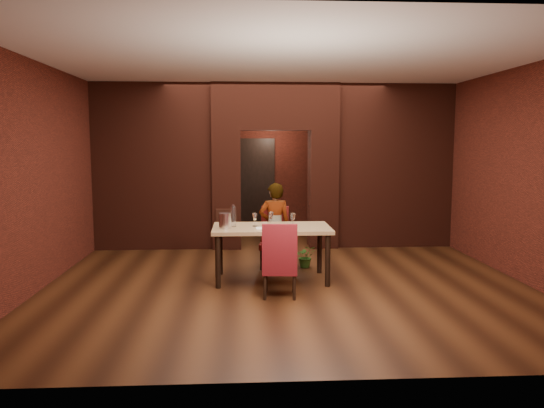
# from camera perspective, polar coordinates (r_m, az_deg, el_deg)

# --- Properties ---
(floor) EXTENTS (8.00, 8.00, 0.00)m
(floor) POSITION_cam_1_polar(r_m,az_deg,el_deg) (8.66, 1.16, -7.19)
(floor) COLOR #412210
(floor) RESTS_ON ground
(ceiling) EXTENTS (7.00, 8.00, 0.04)m
(ceiling) POSITION_cam_1_polar(r_m,az_deg,el_deg) (8.48, 1.21, 14.30)
(ceiling) COLOR silver
(ceiling) RESTS_ON ground
(wall_back) EXTENTS (7.00, 0.04, 3.20)m
(wall_back) POSITION_cam_1_polar(r_m,az_deg,el_deg) (12.41, -0.25, 4.48)
(wall_back) COLOR maroon
(wall_back) RESTS_ON ground
(wall_front) EXTENTS (7.00, 0.04, 3.20)m
(wall_front) POSITION_cam_1_polar(r_m,az_deg,el_deg) (4.45, 5.18, 0.57)
(wall_front) COLOR maroon
(wall_front) RESTS_ON ground
(wall_left) EXTENTS (0.04, 8.00, 3.20)m
(wall_left) POSITION_cam_1_polar(r_m,az_deg,el_deg) (8.86, -22.04, 3.13)
(wall_left) COLOR maroon
(wall_left) RESTS_ON ground
(wall_right) EXTENTS (0.04, 8.00, 3.20)m
(wall_right) POSITION_cam_1_polar(r_m,az_deg,el_deg) (9.37, 23.10, 3.24)
(wall_right) COLOR maroon
(wall_right) RESTS_ON ground
(pillar_left) EXTENTS (0.55, 0.55, 2.30)m
(pillar_left) POSITION_cam_1_polar(r_m,az_deg,el_deg) (10.43, -4.89, 1.56)
(pillar_left) COLOR maroon
(pillar_left) RESTS_ON ground
(pillar_right) EXTENTS (0.55, 0.55, 2.30)m
(pillar_right) POSITION_cam_1_polar(r_m,az_deg,el_deg) (10.54, 5.49, 1.61)
(pillar_right) COLOR maroon
(pillar_right) RESTS_ON ground
(lintel) EXTENTS (2.45, 0.55, 0.90)m
(lintel) POSITION_cam_1_polar(r_m,az_deg,el_deg) (10.42, 0.33, 10.39)
(lintel) COLOR maroon
(lintel) RESTS_ON ground
(wing_wall_left) EXTENTS (2.28, 0.35, 3.20)m
(wing_wall_left) POSITION_cam_1_polar(r_m,az_deg,el_deg) (10.53, -12.64, 3.93)
(wing_wall_left) COLOR maroon
(wing_wall_left) RESTS_ON ground
(wing_wall_right) EXTENTS (2.28, 0.35, 3.20)m
(wing_wall_right) POSITION_cam_1_polar(r_m,az_deg,el_deg) (10.82, 12.94, 3.99)
(wing_wall_right) COLOR maroon
(wing_wall_right) RESTS_ON ground
(vent_panel) EXTENTS (0.40, 0.03, 0.50)m
(vent_panel) POSITION_cam_1_polar(r_m,az_deg,el_deg) (10.20, -4.91, -1.94)
(vent_panel) COLOR brown
(vent_panel) RESTS_ON ground
(rear_door) EXTENTS (0.90, 0.08, 2.10)m
(rear_door) POSITION_cam_1_polar(r_m,az_deg,el_deg) (12.37, -2.09, 1.91)
(rear_door) COLOR black
(rear_door) RESTS_ON ground
(rear_door_frame) EXTENTS (1.02, 0.04, 2.22)m
(rear_door_frame) POSITION_cam_1_polar(r_m,az_deg,el_deg) (12.33, -2.09, 1.90)
(rear_door_frame) COLOR black
(rear_door_frame) RESTS_ON ground
(dining_table) EXTENTS (1.75, 0.98, 0.82)m
(dining_table) POSITION_cam_1_polar(r_m,az_deg,el_deg) (7.99, -0.05, -5.34)
(dining_table) COLOR tan
(dining_table) RESTS_ON ground
(chair_far) EXTENTS (0.52, 0.52, 1.01)m
(chair_far) POSITION_cam_1_polar(r_m,az_deg,el_deg) (8.77, 0.22, -3.65)
(chair_far) COLOR maroon
(chair_far) RESTS_ON ground
(chair_near) EXTENTS (0.50, 0.50, 1.01)m
(chair_near) POSITION_cam_1_polar(r_m,az_deg,el_deg) (7.16, 0.85, -5.96)
(chair_near) COLOR maroon
(chair_near) RESTS_ON ground
(person_seated) EXTENTS (0.54, 0.38, 1.42)m
(person_seated) POSITION_cam_1_polar(r_m,az_deg,el_deg) (8.67, 0.29, -2.38)
(person_seated) COLOR silver
(person_seated) RESTS_ON ground
(wine_glass_a) EXTENTS (0.08, 0.08, 0.20)m
(wine_glass_a) POSITION_cam_1_polar(r_m,az_deg,el_deg) (7.93, -1.87, -1.70)
(wine_glass_a) COLOR white
(wine_glass_a) RESTS_ON dining_table
(wine_glass_b) EXTENTS (0.08, 0.08, 0.21)m
(wine_glass_b) POSITION_cam_1_polar(r_m,az_deg,el_deg) (7.99, -0.11, -1.60)
(wine_glass_b) COLOR white
(wine_glass_b) RESTS_ON dining_table
(wine_glass_c) EXTENTS (0.09, 0.09, 0.21)m
(wine_glass_c) POSITION_cam_1_polar(r_m,az_deg,el_deg) (7.82, 2.25, -1.77)
(wine_glass_c) COLOR silver
(wine_glass_c) RESTS_ON dining_table
(tasting_sheet) EXTENTS (0.31, 0.24, 0.00)m
(tasting_sheet) POSITION_cam_1_polar(r_m,az_deg,el_deg) (7.77, -0.65, -2.60)
(tasting_sheet) COLOR white
(tasting_sheet) RESTS_ON dining_table
(wine_bucket) EXTENTS (0.19, 0.19, 0.23)m
(wine_bucket) POSITION_cam_1_polar(r_m,az_deg,el_deg) (7.75, -5.05, -1.81)
(wine_bucket) COLOR silver
(wine_bucket) RESTS_ON dining_table
(water_bottle) EXTENTS (0.08, 0.08, 0.33)m
(water_bottle) POSITION_cam_1_polar(r_m,az_deg,el_deg) (7.92, -4.19, -1.25)
(water_bottle) COLOR white
(water_bottle) RESTS_ON dining_table
(potted_plant) EXTENTS (0.34, 0.30, 0.37)m
(potted_plant) POSITION_cam_1_polar(r_m,az_deg,el_deg) (8.87, 3.65, -5.64)
(potted_plant) COLOR #306A22
(potted_plant) RESTS_ON ground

